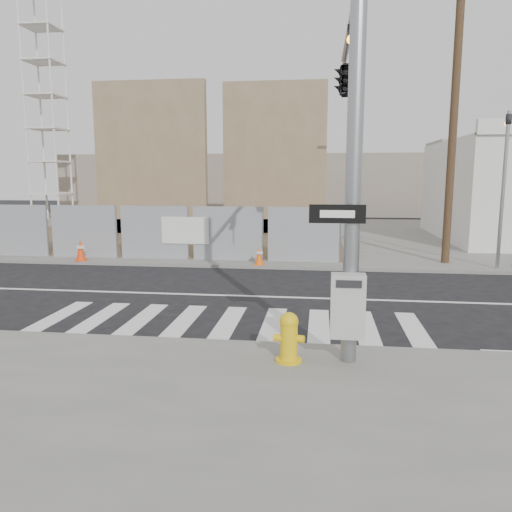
# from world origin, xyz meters

# --- Properties ---
(ground) EXTENTS (100.00, 100.00, 0.00)m
(ground) POSITION_xyz_m (0.00, 0.00, 0.00)
(ground) COLOR black
(ground) RESTS_ON ground
(sidewalk_far) EXTENTS (50.00, 20.00, 0.12)m
(sidewalk_far) POSITION_xyz_m (0.00, 14.00, 0.06)
(sidewalk_far) COLOR slate
(sidewalk_far) RESTS_ON ground
(signal_pole) EXTENTS (0.96, 5.87, 7.00)m
(signal_pole) POSITION_xyz_m (2.49, -2.05, 4.78)
(signal_pole) COLOR gray
(signal_pole) RESTS_ON sidewalk_near
(far_signal_pole) EXTENTS (0.16, 0.20, 5.60)m
(far_signal_pole) POSITION_xyz_m (8.00, 4.60, 3.48)
(far_signal_pole) COLOR gray
(far_signal_pole) RESTS_ON sidewalk_far
(chain_link_fence) EXTENTS (24.60, 0.04, 2.00)m
(chain_link_fence) POSITION_xyz_m (-10.00, 5.00, 1.12)
(chain_link_fence) COLOR gray
(chain_link_fence) RESTS_ON sidewalk_far
(concrete_wall_left) EXTENTS (6.00, 1.30, 8.00)m
(concrete_wall_left) POSITION_xyz_m (-7.00, 13.08, 3.38)
(concrete_wall_left) COLOR #766347
(concrete_wall_left) RESTS_ON sidewalk_far
(concrete_wall_right) EXTENTS (5.50, 1.30, 8.00)m
(concrete_wall_right) POSITION_xyz_m (-0.50, 14.08, 3.38)
(concrete_wall_right) COLOR #766347
(concrete_wall_right) RESTS_ON sidewalk_far
(crane_tower) EXTENTS (2.60, 2.60, 18.15)m
(crane_tower) POSITION_xyz_m (-15.00, 17.00, 9.02)
(crane_tower) COLOR slate
(crane_tower) RESTS_ON sidewalk_far
(utility_pole_right) EXTENTS (1.60, 0.28, 10.00)m
(utility_pole_right) POSITION_xyz_m (6.50, 5.50, 5.20)
(utility_pole_right) COLOR #4B3623
(utility_pole_right) RESTS_ON sidewalk_far
(fire_hydrant) EXTENTS (0.54, 0.54, 0.85)m
(fire_hydrant) POSITION_xyz_m (1.50, -4.98, 0.54)
(fire_hydrant) COLOR yellow
(fire_hydrant) RESTS_ON sidewalk_near
(traffic_cone_c) EXTENTS (0.53, 0.53, 0.79)m
(traffic_cone_c) POSITION_xyz_m (-6.79, 4.22, 0.50)
(traffic_cone_c) COLOR #F13E0C
(traffic_cone_c) RESTS_ON sidewalk_far
(traffic_cone_d) EXTENTS (0.37, 0.37, 0.66)m
(traffic_cone_d) POSITION_xyz_m (-0.13, 4.22, 0.44)
(traffic_cone_d) COLOR #FF5E0D
(traffic_cone_d) RESTS_ON sidewalk_far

